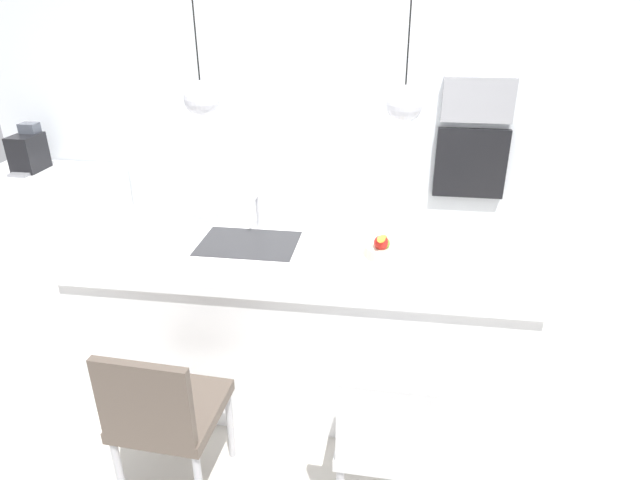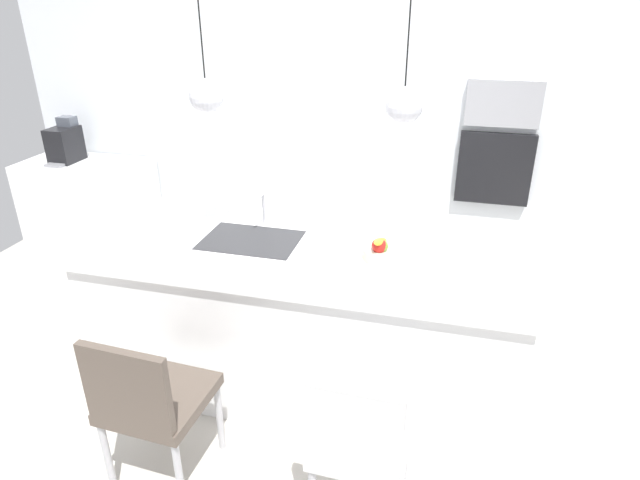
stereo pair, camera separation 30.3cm
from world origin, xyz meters
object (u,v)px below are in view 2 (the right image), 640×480
coffee_machine (65,143)px  oven (494,168)px  fruit_bowl (386,252)px  microwave (503,103)px  chair_near (151,399)px  chair_middle (360,439)px

coffee_machine → oven: bearing=4.7°
fruit_bowl → microwave: microwave is taller
chair_near → fruit_bowl: bearing=42.7°
chair_near → chair_middle: size_ratio=0.99×
oven → chair_near: 3.01m
microwave → chair_middle: (-0.58, -2.51, -0.99)m
fruit_bowl → chair_near: size_ratio=0.30×
fruit_bowl → chair_middle: bearing=-87.3°
microwave → chair_middle: 2.76m
coffee_machine → microwave: size_ratio=0.70×
coffee_machine → oven: 3.66m
oven → chair_near: oven is taller
microwave → fruit_bowl: bearing=-110.9°
fruit_bowl → coffee_machine: 3.30m
fruit_bowl → coffee_machine: size_ratio=0.70×
coffee_machine → oven: size_ratio=0.68×
oven → chair_middle: bearing=-102.9°
coffee_machine → chair_middle: 3.82m
fruit_bowl → chair_near: (-0.97, -0.89, -0.47)m
oven → chair_middle: size_ratio=0.62×
coffee_machine → chair_middle: size_ratio=0.42×
fruit_bowl → chair_near: bearing=-137.3°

